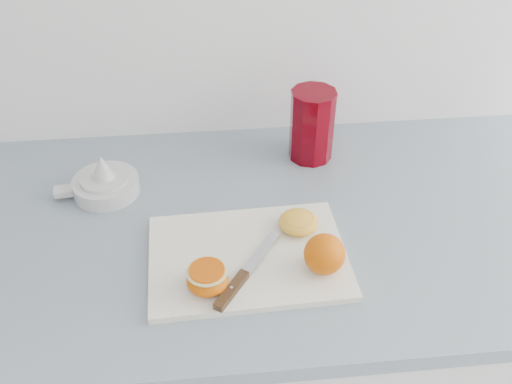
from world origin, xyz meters
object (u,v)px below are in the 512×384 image
at_px(half_orange, 207,279).
at_px(counter, 222,368).
at_px(red_tumbler, 312,127).
at_px(citrus_juicer, 105,183).
at_px(cutting_board, 248,257).

bearing_deg(half_orange, counter, 85.19).
bearing_deg(counter, red_tumbler, 41.42).
xyz_separation_m(citrus_juicer, red_tumbler, (0.40, 0.08, 0.05)).
bearing_deg(half_orange, citrus_juicer, 123.97).
relative_size(counter, citrus_juicer, 14.72).
height_order(counter, cutting_board, cutting_board).
relative_size(citrus_juicer, red_tumbler, 1.06).
xyz_separation_m(counter, red_tumbler, (0.21, 0.18, 0.51)).
relative_size(half_orange, citrus_juicer, 0.41).
distance_m(counter, citrus_juicer, 0.52).
height_order(cutting_board, red_tumbler, red_tumbler).
bearing_deg(cutting_board, citrus_juicer, 140.72).
height_order(cutting_board, citrus_juicer, citrus_juicer).
distance_m(half_orange, red_tumbler, 0.42).
distance_m(cutting_board, citrus_juicer, 0.32).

